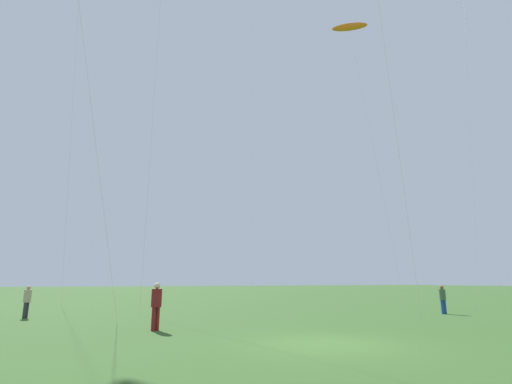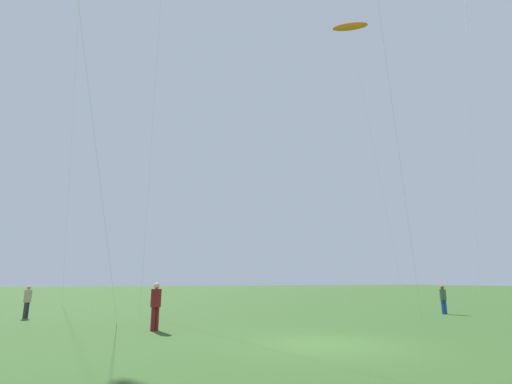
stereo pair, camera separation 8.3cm
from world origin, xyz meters
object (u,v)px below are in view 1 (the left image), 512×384
person_standing_1 (27,299)px  person_standing_2 (443,298)px  person_standing_0 (156,303)px  kite_flying_7 (350,27)px

person_standing_1 → person_standing_2: (21.39, -5.95, -0.01)m
person_standing_1 → person_standing_0: bearing=67.0°
person_standing_0 → kite_flying_7: bearing=-178.5°
person_standing_2 → person_standing_0: bearing=-157.6°
kite_flying_7 → person_standing_0: bearing=-147.7°
person_standing_0 → kite_flying_7: size_ratio=0.07×
person_standing_0 → person_standing_2: (16.08, 1.56, -0.11)m
person_standing_0 → kite_flying_7: kite_flying_7 is taller
person_standing_0 → person_standing_1: (-5.30, 7.51, -0.10)m
kite_flying_7 → person_standing_2: bearing=-104.2°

